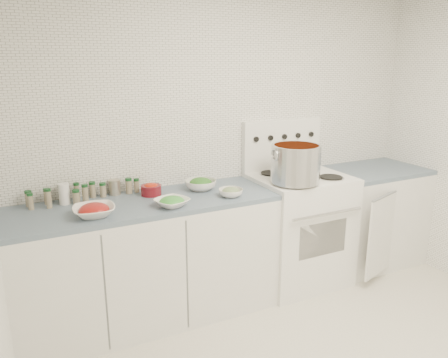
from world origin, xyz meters
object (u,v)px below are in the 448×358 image
(stove, at_px, (298,225))
(bowl_tomato, at_px, (94,210))
(bowl_snowpea, at_px, (172,202))
(stock_pot, at_px, (296,162))

(stove, xyz_separation_m, bowl_tomato, (-1.68, -0.13, 0.44))
(bowl_snowpea, bearing_deg, stove, 8.48)
(stove, relative_size, bowl_tomato, 4.82)
(stock_pot, bearing_deg, stove, 44.47)
(stove, height_order, bowl_tomato, stove)
(stove, relative_size, bowl_snowpea, 4.77)
(stock_pot, distance_m, bowl_snowpea, 1.02)
(stove, bearing_deg, bowl_snowpea, -171.52)
(bowl_tomato, bearing_deg, stove, 4.56)
(stove, bearing_deg, stock_pot, -135.53)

